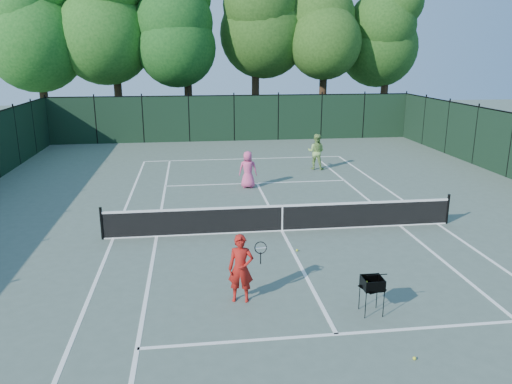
{
  "coord_description": "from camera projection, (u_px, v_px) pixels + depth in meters",
  "views": [
    {
      "loc": [
        -2.89,
        -15.41,
        5.71
      ],
      "look_at": [
        -0.74,
        1.0,
        1.1
      ],
      "focal_mm": 35.0,
      "sensor_mm": 36.0,
      "label": 1
    }
  ],
  "objects": [
    {
      "name": "center_service_line",
      "position": [
        282.0,
        231.0,
        16.61
      ],
      "size": [
        0.1,
        12.8,
        0.01
      ],
      "primitive_type": "cube",
      "color": "white",
      "rests_on": "ground"
    },
    {
      "name": "tree_1",
      "position": [
        112.0,
        8.0,
        34.29
      ],
      "size": [
        6.8,
        6.8,
        13.98
      ],
      "color": "black",
      "rests_on": "ground"
    },
    {
      "name": "sideline_doubles_left",
      "position": [
        113.0,
        239.0,
        15.92
      ],
      "size": [
        0.1,
        23.77,
        0.01
      ],
      "primitive_type": "cube",
      "color": "white",
      "rests_on": "ground"
    },
    {
      "name": "player_pink",
      "position": [
        248.0,
        170.0,
        21.78
      ],
      "size": [
        0.85,
        0.6,
        1.63
      ],
      "rotation": [
        0.0,
        0.0,
        3.03
      ],
      "color": "#DA4D82",
      "rests_on": "ground"
    },
    {
      "name": "coach",
      "position": [
        241.0,
        268.0,
        11.72
      ],
      "size": [
        0.99,
        0.56,
        1.66
      ],
      "rotation": [
        0.0,
        0.0,
        -0.18
      ],
      "color": "#A41812",
      "rests_on": "ground"
    },
    {
      "name": "sideline_singles_left",
      "position": [
        157.0,
        237.0,
        16.09
      ],
      "size": [
        0.1,
        23.77,
        0.01
      ],
      "primitive_type": "cube",
      "color": "white",
      "rests_on": "ground"
    },
    {
      "name": "tennis_net",
      "position": [
        282.0,
        217.0,
        16.48
      ],
      "size": [
        11.69,
        0.09,
        1.06
      ],
      "color": "black",
      "rests_on": "ground"
    },
    {
      "name": "service_line_near",
      "position": [
        337.0,
        334.0,
        10.49
      ],
      "size": [
        8.23,
        0.1,
        0.01
      ],
      "primitive_type": "cube",
      "color": "white",
      "rests_on": "ground"
    },
    {
      "name": "tree_5",
      "position": [
        389.0,
        26.0,
        37.15
      ],
      "size": [
        5.8,
        5.8,
        12.23
      ],
      "color": "black",
      "rests_on": "ground"
    },
    {
      "name": "fence_far",
      "position": [
        234.0,
        119.0,
        33.4
      ],
      "size": [
        24.0,
        0.05,
        3.0
      ],
      "primitive_type": "cube",
      "color": "black",
      "rests_on": "ground"
    },
    {
      "name": "loose_ball_near_cart",
      "position": [
        414.0,
        358.0,
        9.61
      ],
      "size": [
        0.07,
        0.07,
        0.07
      ],
      "primitive_type": "sphere",
      "color": "#CCD72C",
      "rests_on": "ground"
    },
    {
      "name": "ball_hopper",
      "position": [
        372.0,
        283.0,
        11.17
      ],
      "size": [
        0.58,
        0.58,
        0.87
      ],
      "rotation": [
        0.0,
        0.0,
        0.31
      ],
      "color": "black",
      "rests_on": "ground"
    },
    {
      "name": "ground",
      "position": [
        282.0,
        231.0,
        16.61
      ],
      "size": [
        90.0,
        90.0,
        0.0
      ],
      "primitive_type": "plane",
      "color": "#4D5D51",
      "rests_on": "ground"
    },
    {
      "name": "loose_ball_midcourt",
      "position": [
        297.0,
        250.0,
        14.89
      ],
      "size": [
        0.07,
        0.07,
        0.07
      ],
      "primitive_type": "sphere",
      "color": "#B8CF2A",
      "rests_on": "ground"
    },
    {
      "name": "tree_4",
      "position": [
        325.0,
        18.0,
        35.93
      ],
      "size": [
        6.2,
        6.2,
        12.97
      ],
      "color": "black",
      "rests_on": "ground"
    },
    {
      "name": "tree_0",
      "position": [
        35.0,
        15.0,
        33.33
      ],
      "size": [
        6.4,
        6.4,
        13.14
      ],
      "color": "black",
      "rests_on": "ground"
    },
    {
      "name": "tree_2",
      "position": [
        186.0,
        24.0,
        34.99
      ],
      "size": [
        6.0,
        6.0,
        12.4
      ],
      "color": "black",
      "rests_on": "ground"
    },
    {
      "name": "service_line_far",
      "position": [
        257.0,
        183.0,
        22.72
      ],
      "size": [
        8.23,
        0.1,
        0.01
      ],
      "primitive_type": "cube",
      "color": "white",
      "rests_on": "ground"
    },
    {
      "name": "tree_3",
      "position": [
        255.0,
        6.0,
        35.75
      ],
      "size": [
        7.0,
        7.0,
        14.45
      ],
      "color": "black",
      "rests_on": "ground"
    },
    {
      "name": "sideline_singles_right",
      "position": [
        400.0,
        226.0,
        17.12
      ],
      "size": [
        0.1,
        23.77,
        0.01
      ],
      "primitive_type": "cube",
      "color": "white",
      "rests_on": "ground"
    },
    {
      "name": "player_green",
      "position": [
        316.0,
        152.0,
        25.27
      ],
      "size": [
        1.09,
        0.99,
        1.81
      ],
      "rotation": [
        0.0,
        0.0,
        2.7
      ],
      "color": "#82AE57",
      "rests_on": "ground"
    },
    {
      "name": "sideline_doubles_right",
      "position": [
        438.0,
        224.0,
        17.29
      ],
      "size": [
        0.1,
        23.77,
        0.01
      ],
      "primitive_type": "cube",
      "color": "white",
      "rests_on": "ground"
    },
    {
      "name": "baseline_far",
      "position": [
        244.0,
        159.0,
        27.96
      ],
      "size": [
        10.97,
        0.1,
        0.01
      ],
      "primitive_type": "cube",
      "color": "white",
      "rests_on": "ground"
    }
  ]
}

